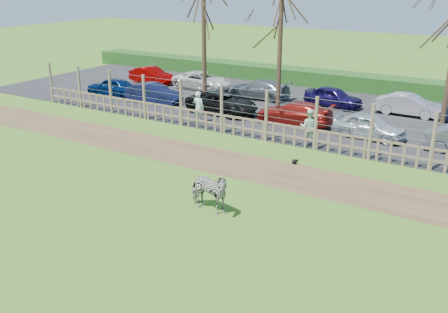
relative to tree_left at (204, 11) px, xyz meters
The scene contains 21 objects.
ground 15.17m from the tree_left, 62.53° to the right, with size 120.00×120.00×0.00m, color #5F982A.
dirt_strip 11.74m from the tree_left, 50.91° to the right, with size 34.00×2.80×0.01m, color brown.
asphalt 8.81m from the tree_left, 17.10° to the left, with size 44.00×13.00×0.04m, color #232326.
hedge 12.20m from the tree_left, 54.16° to the left, with size 46.00×2.00×1.10m, color #1E4716.
fence 9.25m from the tree_left, 34.70° to the right, with size 30.16×0.16×2.50m.
tree_left is the anchor object (origin of this frame).
tree_mid 4.67m from the tree_left, 12.53° to the left, with size 4.80×4.80×6.83m.
zebra 15.67m from the tree_left, 56.06° to the right, with size 0.80×1.75×1.48m, color gray.
visitor_a 6.29m from the tree_left, 61.02° to the right, with size 0.63×0.41×1.72m, color silver.
visitor_b 10.54m from the tree_left, 25.44° to the right, with size 0.84×0.65×1.72m, color #B9EEC2.
crow 12.46m from the tree_left, 36.56° to the right, with size 0.29×0.22×0.24m.
car_0 8.31m from the tree_left, 169.52° to the right, with size 1.42×3.52×1.20m, color #061E52.
car_1 5.92m from the tree_left, 154.40° to the right, with size 1.27×3.64×1.20m, color #141940.
car_2 5.53m from the tree_left, 32.11° to the right, with size 1.99×4.32×1.20m, color black.
car_3 8.28m from the tree_left, 10.24° to the right, with size 1.68×4.13×1.20m, color maroon.
car_4 11.82m from the tree_left, ahead, with size 1.42×3.52×1.20m, color silver.
car_7 9.00m from the tree_left, 154.89° to the left, with size 1.27×3.64×1.20m, color #840201.
car_8 6.64m from the tree_left, 125.66° to the left, with size 1.99×4.32×1.20m, color white.
car_9 6.24m from the tree_left, 56.16° to the left, with size 1.68×4.13×1.20m, color slate.
car_10 9.27m from the tree_left, 26.87° to the left, with size 1.42×3.52×1.20m, color #160E42.
car_11 12.98m from the tree_left, 18.84° to the left, with size 1.27×3.64×1.20m, color #BCB5C2.
Camera 1 is at (10.24, -12.63, 7.55)m, focal length 40.00 mm.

